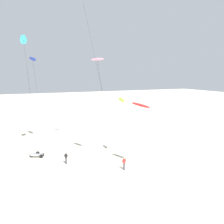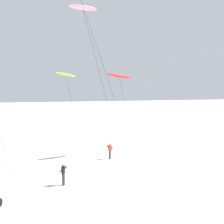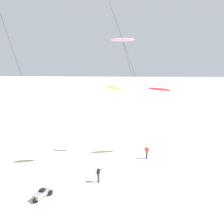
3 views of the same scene
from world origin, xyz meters
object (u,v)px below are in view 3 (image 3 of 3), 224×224
object	(u,v)px
kite_lime	(113,88)
kite_flyer_middle	(98,174)
kite_flyer_nearest	(147,152)
beach_buggy	(42,194)
kite_pink	(123,41)
kite_red	(160,89)

from	to	relation	value
kite_lime	kite_flyer_middle	size ratio (longest dim) A/B	5.37
kite_flyer_nearest	beach_buggy	world-z (taller)	kite_flyer_nearest
kite_flyer_middle	kite_flyer_nearest	bearing A→B (deg)	48.53
kite_pink	kite_flyer_nearest	size ratio (longest dim) A/B	8.54
kite_pink	kite_flyer_nearest	distance (m)	13.65
kite_flyer_nearest	beach_buggy	distance (m)	13.70
kite_red	kite_lime	bearing A→B (deg)	177.46
kite_red	kite_lime	xyz separation A→B (m)	(-5.66, 0.25, 0.08)
kite_flyer_nearest	kite_flyer_middle	xyz separation A→B (m)	(-5.39, -6.10, 0.00)
kite_red	kite_flyer_middle	world-z (taller)	kite_red
kite_lime	beach_buggy	distance (m)	14.79
kite_pink	kite_flyer_nearest	world-z (taller)	kite_pink
kite_flyer_nearest	beach_buggy	bearing A→B (deg)	-138.27
kite_red	beach_buggy	distance (m)	17.68
kite_lime	kite_flyer_nearest	distance (m)	8.85
kite_lime	beach_buggy	size ratio (longest dim) A/B	4.24
kite_red	beach_buggy	bearing A→B (deg)	-137.94
kite_lime	kite_flyer_middle	distance (m)	10.97
kite_red	kite_flyer_nearest	distance (m)	7.82
kite_flyer_nearest	beach_buggy	xyz separation A→B (m)	(-10.22, -9.11, -0.46)
kite_red	kite_pink	distance (m)	8.12
kite_red	kite_lime	distance (m)	5.66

